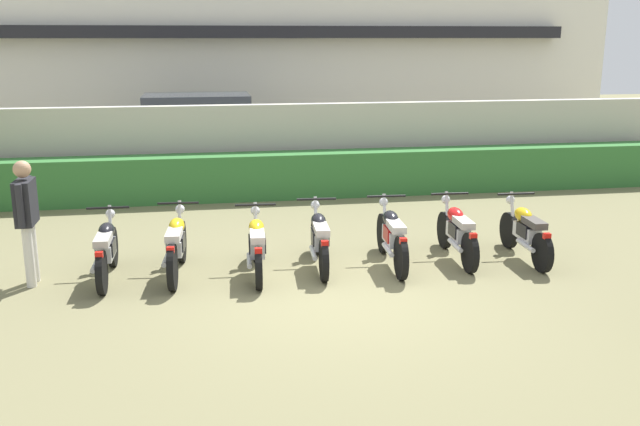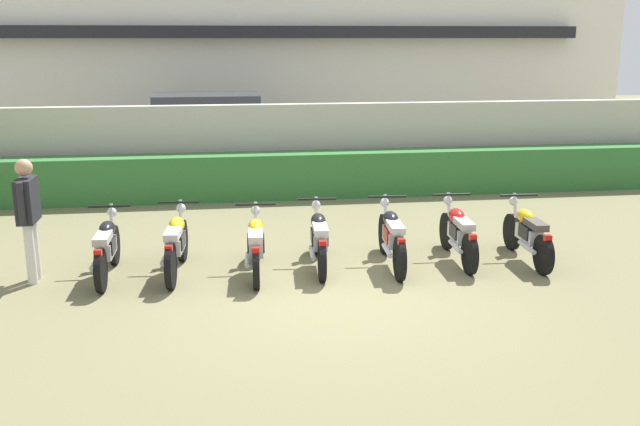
% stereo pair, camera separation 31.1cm
% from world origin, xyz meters
% --- Properties ---
extents(ground, '(60.00, 60.00, 0.00)m').
position_xyz_m(ground, '(0.00, 0.00, 0.00)').
color(ground, olive).
extents(building, '(23.21, 6.50, 6.61)m').
position_xyz_m(building, '(0.00, 16.18, 3.30)').
color(building, silver).
rests_on(building, ground).
extents(compound_wall, '(22.04, 0.30, 1.91)m').
position_xyz_m(compound_wall, '(0.00, 6.62, 0.96)').
color(compound_wall, '#BCB7A8').
rests_on(compound_wall, ground).
extents(hedge_row, '(17.64, 0.70, 0.95)m').
position_xyz_m(hedge_row, '(0.00, 5.92, 0.48)').
color(hedge_row, '#337033').
rests_on(hedge_row, ground).
extents(parked_car, '(4.50, 2.08, 1.89)m').
position_xyz_m(parked_car, '(-1.60, 9.91, 0.94)').
color(parked_car, navy).
rests_on(parked_car, ground).
extents(motorcycle_in_row_0, '(0.60, 1.80, 0.96)m').
position_xyz_m(motorcycle_in_row_0, '(-3.08, 1.13, 0.45)').
color(motorcycle_in_row_0, black).
rests_on(motorcycle_in_row_0, ground).
extents(motorcycle_in_row_1, '(0.60, 1.88, 0.97)m').
position_xyz_m(motorcycle_in_row_1, '(-2.12, 1.15, 0.46)').
color(motorcycle_in_row_1, black).
rests_on(motorcycle_in_row_1, ground).
extents(motorcycle_in_row_2, '(0.60, 1.80, 0.95)m').
position_xyz_m(motorcycle_in_row_2, '(-0.99, 0.97, 0.44)').
color(motorcycle_in_row_2, black).
rests_on(motorcycle_in_row_2, ground).
extents(motorcycle_in_row_3, '(0.60, 1.83, 0.95)m').
position_xyz_m(motorcycle_in_row_3, '(-0.05, 1.16, 0.44)').
color(motorcycle_in_row_3, black).
rests_on(motorcycle_in_row_3, ground).
extents(motorcycle_in_row_4, '(0.60, 1.93, 0.97)m').
position_xyz_m(motorcycle_in_row_4, '(1.03, 1.06, 0.45)').
color(motorcycle_in_row_4, black).
rests_on(motorcycle_in_row_4, ground).
extents(motorcycle_in_row_5, '(0.60, 1.84, 0.95)m').
position_xyz_m(motorcycle_in_row_5, '(2.09, 1.16, 0.44)').
color(motorcycle_in_row_5, black).
rests_on(motorcycle_in_row_5, ground).
extents(motorcycle_in_row_6, '(0.60, 1.82, 0.95)m').
position_xyz_m(motorcycle_in_row_6, '(3.13, 0.99, 0.44)').
color(motorcycle_in_row_6, black).
rests_on(motorcycle_in_row_6, ground).
extents(inspector_person, '(0.23, 0.69, 1.73)m').
position_xyz_m(inspector_person, '(-4.08, 1.11, 1.03)').
color(inspector_person, silver).
rests_on(inspector_person, ground).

